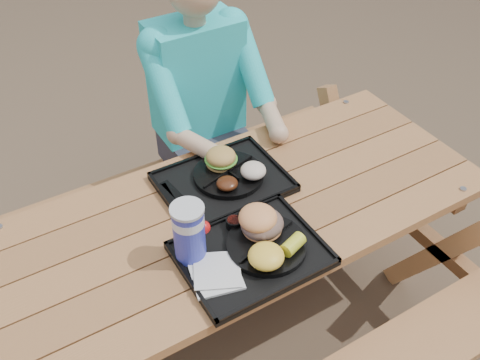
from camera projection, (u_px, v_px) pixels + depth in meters
ground at (240, 328)px, 2.38m from camera, size 60.00×60.00×0.00m
picnic_table at (240, 275)px, 2.13m from camera, size 1.80×1.49×0.75m
tray_near at (251, 254)px, 1.71m from camera, size 0.45×0.35×0.02m
tray_far at (223, 183)px, 1.96m from camera, size 0.45×0.35×0.02m
plate_near at (267, 245)px, 1.71m from camera, size 0.26×0.26×0.02m
plate_far at (229, 175)px, 1.97m from camera, size 0.26×0.26×0.02m
napkin_stack at (216, 275)px, 1.62m from camera, size 0.18×0.18×0.02m
soda_cup at (189, 234)px, 1.63m from camera, size 0.10×0.10×0.20m
condiment_bbq at (234, 223)px, 1.77m from camera, size 0.05×0.05×0.03m
condiment_mustard at (249, 219)px, 1.79m from camera, size 0.05×0.05×0.03m
sandwich at (262, 215)px, 1.70m from camera, size 0.13×0.13×0.14m
mac_cheese at (266, 256)px, 1.62m from camera, size 0.11×0.11×0.06m
corn_cob at (293, 244)px, 1.67m from camera, size 0.10×0.10×0.05m
cutlery_far at (177, 195)px, 1.89m from camera, size 0.05×0.18×0.01m
burger at (221, 153)px, 1.96m from camera, size 0.11×0.11×0.10m
baked_beans at (227, 183)px, 1.89m from camera, size 0.08×0.08×0.03m
potato_salad at (253, 171)px, 1.93m from camera, size 0.09×0.09×0.05m
diner at (201, 123)px, 2.45m from camera, size 0.48×0.84×1.28m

